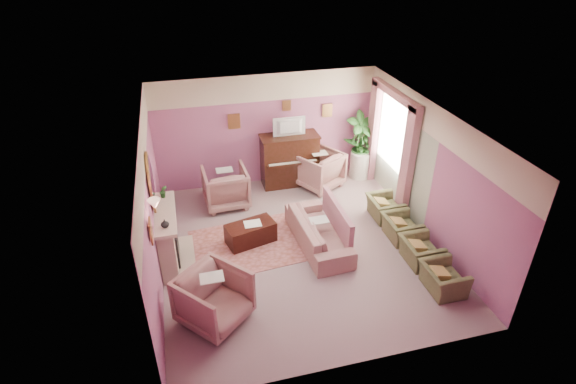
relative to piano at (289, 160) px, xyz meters
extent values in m
cube|color=gray|center=(-0.50, -2.68, -0.65)|extent=(5.50, 6.00, 0.01)
cube|color=silver|center=(-0.50, -2.68, 2.15)|extent=(5.50, 6.00, 0.01)
cube|color=#85507C|center=(-0.50, 0.32, 0.75)|extent=(5.50, 0.02, 2.80)
cube|color=#85507C|center=(-0.50, -5.68, 0.75)|extent=(5.50, 0.02, 2.80)
cube|color=#85507C|center=(-3.25, -2.68, 0.75)|extent=(0.02, 6.00, 2.80)
cube|color=#85507C|center=(2.25, -2.68, 0.75)|extent=(0.02, 6.00, 2.80)
cube|color=beige|center=(-0.50, 0.31, 1.82)|extent=(5.50, 0.01, 0.65)
cube|color=#A8B398|center=(2.23, -1.38, 0.42)|extent=(0.01, 3.00, 2.15)
cube|color=#C1AB95|center=(-3.09, -2.48, -0.10)|extent=(0.30, 1.40, 1.10)
cube|color=black|center=(-2.99, -2.48, -0.25)|extent=(0.18, 0.72, 0.68)
cube|color=orange|center=(-2.95, -2.48, -0.43)|extent=(0.06, 0.54, 0.10)
cube|color=#C1AB95|center=(-3.06, -2.48, 0.47)|extent=(0.40, 1.55, 0.07)
cube|color=#C1AB95|center=(-2.89, -2.48, -0.64)|extent=(0.55, 1.50, 0.02)
ellipsoid|color=#A9763F|center=(-3.20, -2.48, 1.15)|extent=(0.04, 0.72, 1.20)
ellipsoid|color=silver|center=(-3.17, -2.48, 1.15)|extent=(0.01, 0.60, 1.06)
cone|color=#FFBFA0|center=(-3.12, -3.53, 1.33)|extent=(0.20, 0.20, 0.16)
cube|color=black|center=(0.00, 0.00, 0.00)|extent=(1.40, 0.60, 1.30)
cube|color=black|center=(0.00, -0.35, 0.07)|extent=(1.30, 0.12, 0.06)
cube|color=beige|center=(0.00, -0.35, 0.11)|extent=(1.20, 0.08, 0.02)
cube|color=black|center=(0.00, 0.00, 0.66)|extent=(1.45, 0.65, 0.04)
imported|color=black|center=(0.00, -0.05, 0.95)|extent=(0.80, 0.12, 0.48)
cube|color=#A9763F|center=(-1.30, 0.28, 1.07)|extent=(0.30, 0.03, 0.38)
cube|color=#A9763F|center=(1.05, 0.28, 1.13)|extent=(0.26, 0.03, 0.34)
cube|color=#A9763F|center=(0.00, 0.28, 1.35)|extent=(0.22, 0.03, 0.26)
cube|color=#A9763F|center=(-3.21, -3.88, 1.07)|extent=(0.03, 0.28, 0.36)
cube|color=beige|center=(2.20, -1.13, 1.05)|extent=(0.03, 1.40, 1.80)
cube|color=#A1616F|center=(2.12, -2.05, 0.65)|extent=(0.16, 0.34, 2.60)
cube|color=#A1616F|center=(2.12, -0.21, 0.65)|extent=(0.16, 0.34, 2.60)
cube|color=#A1616F|center=(2.12, -1.13, 1.91)|extent=(0.16, 2.20, 0.16)
imported|color=#245821|center=(-3.05, -1.93, 0.64)|extent=(0.16, 0.16, 0.28)
imported|color=beige|center=(-3.05, -2.98, 0.58)|extent=(0.16, 0.16, 0.16)
cube|color=#9E5853|center=(-1.38, -2.35, -0.64)|extent=(2.65, 2.02, 0.01)
cube|color=black|center=(-1.43, -2.26, -0.43)|extent=(1.09, 0.73, 0.45)
cube|color=white|center=(-1.38, -2.26, -0.20)|extent=(0.35, 0.28, 0.01)
imported|color=#A3746E|center=(-0.08, -2.67, -0.23)|extent=(0.70, 2.09, 0.84)
cube|color=#A1616F|center=(0.32, -2.67, -0.05)|extent=(0.11, 1.58, 0.58)
imported|color=#A3746E|center=(-1.71, -0.63, -0.13)|extent=(0.99, 0.99, 1.03)
imported|color=#A3746E|center=(0.68, -0.32, -0.13)|extent=(0.99, 0.99, 1.03)
imported|color=#A3746E|center=(-2.39, -4.25, -0.13)|extent=(0.99, 0.99, 1.03)
imported|color=brown|center=(1.68, -4.55, -0.31)|extent=(0.55, 0.78, 0.68)
imported|color=brown|center=(1.68, -3.73, -0.31)|extent=(0.55, 0.78, 0.68)
imported|color=brown|center=(1.68, -2.91, -0.31)|extent=(0.55, 0.78, 0.68)
imported|color=brown|center=(1.68, -2.09, -0.31)|extent=(0.55, 0.78, 0.68)
cylinder|color=silver|center=(1.89, -0.11, -0.30)|extent=(0.52, 0.52, 0.70)
imported|color=#245821|center=(1.89, -0.11, 0.22)|extent=(0.30, 0.30, 0.34)
imported|color=#245821|center=(2.01, -0.21, 0.19)|extent=(0.16, 0.16, 0.28)
cylinder|color=brown|center=(1.86, -0.05, -0.48)|extent=(0.34, 0.34, 0.34)
imported|color=#245821|center=(1.86, -0.05, 0.41)|extent=(0.76, 0.76, 1.44)
camera|label=1|loc=(-2.58, -9.84, 5.07)|focal=28.00mm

